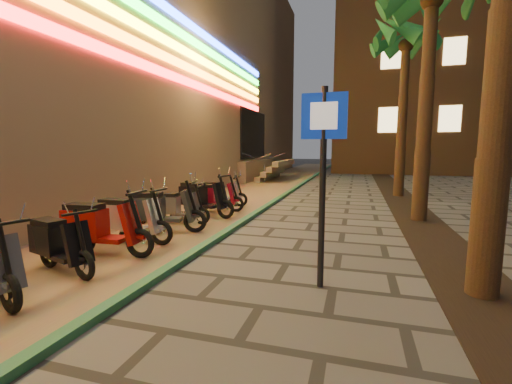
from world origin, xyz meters
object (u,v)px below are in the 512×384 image
(scooter_8, at_px, (127,218))
(scooter_10, at_px, (175,206))
(scooter_6, at_px, (57,243))
(scooter_11, at_px, (201,198))
(scooter_13, at_px, (219,193))
(scooter_7, at_px, (98,227))
(pedestrian_sign, at_px, (323,160))
(scooter_9, at_px, (159,210))
(scooter_12, at_px, (212,196))

(scooter_8, xyz_separation_m, scooter_10, (0.05, 1.91, -0.06))
(scooter_6, height_order, scooter_8, scooter_8)
(scooter_11, xyz_separation_m, scooter_13, (-0.13, 1.70, -0.08))
(scooter_7, relative_size, scooter_13, 1.15)
(pedestrian_sign, bearing_deg, scooter_10, 144.33)
(scooter_8, bearing_deg, scooter_9, 78.79)
(scooter_6, bearing_deg, pedestrian_sign, 24.04)
(scooter_6, xyz_separation_m, scooter_13, (0.09, 6.46, -0.00))
(pedestrian_sign, relative_size, scooter_13, 1.82)
(scooter_8, xyz_separation_m, scooter_9, (0.18, 0.94, 0.02))
(pedestrian_sign, relative_size, scooter_8, 1.67)
(scooter_8, relative_size, scooter_12, 1.06)
(scooter_11, distance_m, scooter_12, 0.74)
(scooter_10, bearing_deg, scooter_9, -88.89)
(scooter_8, distance_m, scooter_13, 4.70)
(scooter_6, distance_m, scooter_11, 4.77)
(scooter_6, height_order, scooter_11, scooter_11)
(scooter_9, relative_size, scooter_13, 1.14)
(scooter_6, height_order, scooter_9, scooter_9)
(scooter_7, xyz_separation_m, scooter_11, (0.20, 3.88, 0.00))
(pedestrian_sign, relative_size, scooter_6, 1.83)
(scooter_9, distance_m, scooter_10, 0.98)
(pedestrian_sign, bearing_deg, scooter_9, 153.26)
(scooter_8, height_order, scooter_9, scooter_9)
(scooter_8, relative_size, scooter_13, 1.09)
(scooter_6, relative_size, scooter_13, 0.99)
(pedestrian_sign, height_order, scooter_13, pedestrian_sign)
(scooter_12, bearing_deg, scooter_11, -104.59)
(pedestrian_sign, distance_m, scooter_8, 4.47)
(scooter_10, xyz_separation_m, scooter_13, (0.07, 2.79, 0.01))
(scooter_6, height_order, scooter_12, scooter_12)
(scooter_7, height_order, scooter_11, scooter_11)
(scooter_7, relative_size, scooter_12, 1.12)
(scooter_11, bearing_deg, scooter_13, 105.52)
(scooter_7, bearing_deg, scooter_9, 82.01)
(scooter_7, relative_size, scooter_11, 0.99)
(scooter_6, distance_m, scooter_10, 3.67)
(scooter_8, bearing_deg, pedestrian_sign, -16.60)
(scooter_6, relative_size, scooter_10, 1.02)
(scooter_7, bearing_deg, pedestrian_sign, -8.31)
(pedestrian_sign, xyz_separation_m, scooter_11, (-3.86, 4.18, -1.26))
(scooter_6, bearing_deg, scooter_12, 103.42)
(scooter_10, bearing_deg, scooter_13, 82.14)
(pedestrian_sign, height_order, scooter_8, pedestrian_sign)
(pedestrian_sign, relative_size, scooter_11, 1.56)
(scooter_9, relative_size, scooter_10, 1.17)
(scooter_7, distance_m, scooter_11, 3.88)
(scooter_7, xyz_separation_m, scooter_13, (0.07, 5.58, -0.07))
(scooter_7, xyz_separation_m, scooter_12, (0.23, 4.61, -0.06))
(pedestrian_sign, xyz_separation_m, scooter_7, (-4.06, 0.30, -1.26))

